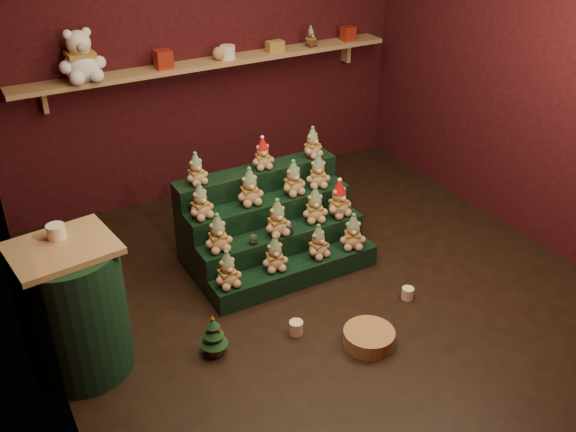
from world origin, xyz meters
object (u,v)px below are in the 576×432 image
mini_christmas_tree (214,335)px  snow_globe_b (289,228)px  mug_left (296,328)px  mug_right (408,293)px  side_table (74,309)px  brown_bear (311,37)px  wicker_basket (369,338)px  white_bear (79,48)px  snow_globe_a (254,239)px  snow_globe_c (340,214)px  riser_tier_front (296,273)px

mini_christmas_tree → snow_globe_b: bearing=33.2°
snow_globe_b → mug_left: bearing=-115.6°
mug_left → mug_right: mug_left is taller
side_table → brown_bear: 3.52m
wicker_basket → white_bear: (-1.11, 2.61, 1.53)m
mug_right → brown_bear: brown_bear is taller
snow_globe_a → snow_globe_c: snow_globe_c is taller
riser_tier_front → snow_globe_c: snow_globe_c is taller
mug_left → brown_bear: brown_bear is taller
mug_left → white_bear: size_ratio=0.19×
riser_tier_front → mini_christmas_tree: (-0.89, -0.44, 0.07)m
side_table → snow_globe_a: bearing=4.2°
snow_globe_a → snow_globe_c: bearing=0.0°
mug_left → brown_bear: 3.02m
wicker_basket → mini_christmas_tree: bearing=155.6°
mug_left → wicker_basket: size_ratio=0.28×
snow_globe_c → white_bear: white_bear is taller
side_table → wicker_basket: side_table is taller
snow_globe_a → white_bear: bearing=115.5°
riser_tier_front → snow_globe_c: (0.50, 0.16, 0.32)m
snow_globe_c → mini_christmas_tree: bearing=-156.6°
snow_globe_a → brown_bear: (1.43, 1.57, 1.01)m
mug_right → brown_bear: 2.74m
mug_right → white_bear: size_ratio=0.17×
snow_globe_c → wicker_basket: size_ratio=0.26×
mug_right → brown_bear: size_ratio=0.48×
wicker_basket → brown_bear: size_ratio=1.86×
mug_right → white_bear: bearing=125.7°
snow_globe_b → white_bear: size_ratio=0.18×
snow_globe_c → mug_left: (-0.80, -0.69, -0.36)m
snow_globe_b → mug_right: bearing=-50.9°
snow_globe_a → mug_right: bearing=-39.2°
side_table → brown_bear: (2.83, 1.85, 0.95)m
mini_christmas_tree → mug_left: mini_christmas_tree is taller
snow_globe_a → brown_bear: 2.35m
side_table → mug_left: bearing=-23.7°
brown_bear → white_bear: bearing=164.4°
mini_christmas_tree → brown_bear: 3.23m
snow_globe_a → mug_right: 1.24m
white_bear → wicker_basket: bearing=-68.9°
snow_globe_a → snow_globe_b: bearing=0.0°
mini_christmas_tree → mug_left: bearing=-9.0°
wicker_basket → brown_bear: (1.07, 2.61, 1.36)m
snow_globe_a → side_table: (-1.40, -0.28, 0.06)m
riser_tier_front → mug_left: bearing=-119.9°
snow_globe_a → mug_left: snow_globe_a is taller
snow_globe_b → mug_right: snow_globe_b is taller
mini_christmas_tree → mug_right: (1.53, -0.15, -0.11)m
mini_christmas_tree → snow_globe_c: bearing=23.4°
wicker_basket → white_bear: white_bear is taller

